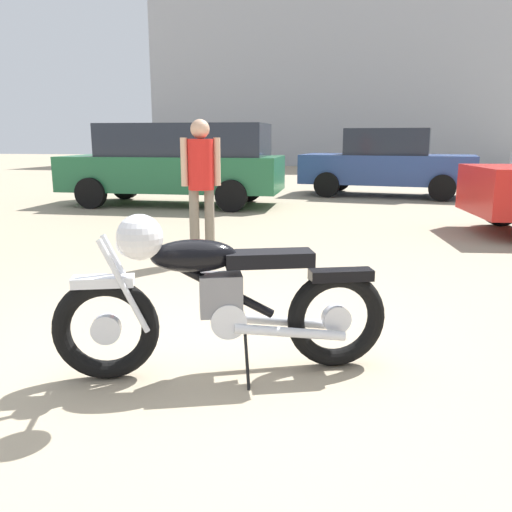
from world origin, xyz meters
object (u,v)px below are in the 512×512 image
Objects in this scene: vintage_motorcycle at (216,299)px; bystander at (201,176)px; pale_sedan_back at (177,162)px; silver_sedan_mid at (387,162)px.

bystander reaches higher than vintage_motorcycle.
bystander is at bearing -90.40° from vintage_motorcycle.
vintage_motorcycle is 1.21× the size of bystander.
pale_sedan_back is at bearing -87.93° from vintage_motorcycle.
silver_sedan_mid is (2.51, 7.98, -0.18)m from bystander.
bystander is at bearing 80.40° from silver_sedan_mid.
bystander is 8.36m from silver_sedan_mid.
pale_sedan_back is (-2.06, 5.18, -0.08)m from bystander.
pale_sedan_back reaches higher than vintage_motorcycle.
vintage_motorcycle is 8.73m from pale_sedan_back.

